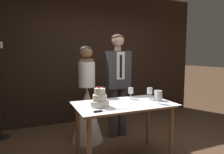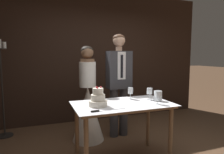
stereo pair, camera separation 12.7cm
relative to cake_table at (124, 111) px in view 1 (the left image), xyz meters
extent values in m
cube|color=black|center=(0.21, 1.95, 0.72)|extent=(5.15, 0.12, 2.86)
cylinder|color=#8E6B4C|center=(-0.57, -0.29, -0.32)|extent=(0.06, 0.06, 0.77)
cylinder|color=#8E6B4C|center=(0.57, -0.29, -0.32)|extent=(0.06, 0.06, 0.77)
cylinder|color=#8E6B4C|center=(-0.57, 0.29, -0.32)|extent=(0.06, 0.06, 0.77)
cylinder|color=#8E6B4C|center=(0.57, 0.29, -0.32)|extent=(0.06, 0.06, 0.77)
cube|color=#8E6B4C|center=(0.00, 0.00, 0.08)|extent=(1.27, 0.71, 0.03)
cube|color=white|center=(0.00, 0.00, 0.10)|extent=(1.33, 0.77, 0.01)
cylinder|color=silver|center=(-0.35, -0.02, 0.14)|extent=(0.24, 0.24, 0.07)
cylinder|color=silver|center=(-0.35, -0.02, 0.22)|extent=(0.18, 0.18, 0.08)
cylinder|color=silver|center=(-0.35, -0.02, 0.30)|extent=(0.14, 0.14, 0.08)
sphere|color=red|center=(-0.31, -0.01, 0.35)|extent=(0.02, 0.02, 0.02)
sphere|color=red|center=(-0.36, 0.00, 0.35)|extent=(0.02, 0.02, 0.02)
sphere|color=red|center=(-0.37, -0.05, 0.35)|extent=(0.02, 0.02, 0.02)
cube|color=silver|center=(-0.24, -0.25, 0.11)|extent=(0.34, 0.04, 0.00)
cylinder|color=black|center=(-0.46, -0.27, 0.11)|extent=(0.10, 0.03, 0.02)
cylinder|color=silver|center=(0.45, 0.06, 0.11)|extent=(0.08, 0.08, 0.00)
cylinder|color=silver|center=(0.45, 0.06, 0.15)|extent=(0.01, 0.01, 0.08)
cylinder|color=silver|center=(0.45, 0.06, 0.24)|extent=(0.08, 0.08, 0.09)
cylinder|color=silver|center=(0.21, 0.21, 0.11)|extent=(0.07, 0.07, 0.00)
cylinder|color=silver|center=(0.21, 0.21, 0.15)|extent=(0.01, 0.01, 0.08)
cylinder|color=silver|center=(0.21, 0.21, 0.23)|extent=(0.07, 0.07, 0.09)
cylinder|color=maroon|center=(0.21, 0.21, 0.20)|extent=(0.06, 0.06, 0.02)
cylinder|color=silver|center=(0.42, -0.20, 0.11)|extent=(0.07, 0.07, 0.00)
cylinder|color=silver|center=(0.42, -0.20, 0.15)|extent=(0.01, 0.01, 0.09)
cylinder|color=silver|center=(0.42, -0.20, 0.24)|extent=(0.07, 0.07, 0.09)
cylinder|color=maroon|center=(0.42, -0.20, 0.21)|extent=(0.06, 0.06, 0.03)
cylinder|color=silver|center=(0.53, -0.03, 0.18)|extent=(0.12, 0.12, 0.14)
cylinder|color=white|center=(0.53, -0.03, 0.14)|extent=(0.05, 0.05, 0.06)
sphere|color=#F9CC4C|center=(0.53, -0.03, 0.18)|extent=(0.02, 0.02, 0.02)
cone|color=white|center=(-0.28, 0.83, -0.24)|extent=(0.54, 0.54, 0.93)
cylinder|color=white|center=(-0.28, 0.83, 0.43)|extent=(0.28, 0.28, 0.42)
cylinder|color=brown|center=(-0.28, 0.83, 0.67)|extent=(0.24, 0.24, 0.05)
sphere|color=brown|center=(-0.28, 0.83, 0.80)|extent=(0.21, 0.21, 0.21)
ellipsoid|color=black|center=(-0.28, 0.85, 0.83)|extent=(0.21, 0.21, 0.16)
cylinder|color=#38383D|center=(0.19, 0.83, -0.27)|extent=(0.15, 0.15, 0.88)
cylinder|color=#38383D|center=(0.38, 0.83, -0.27)|extent=(0.15, 0.15, 0.88)
cube|color=#38383D|center=(0.28, 0.83, 0.50)|extent=(0.42, 0.24, 0.66)
cube|color=white|center=(0.28, 0.71, 0.58)|extent=(0.15, 0.01, 0.47)
cube|color=black|center=(0.28, 0.70, 0.56)|extent=(0.04, 0.01, 0.39)
cylinder|color=#DBAD8E|center=(0.28, 0.83, 0.86)|extent=(0.11, 0.11, 0.08)
sphere|color=#DBAD8E|center=(0.28, 0.83, 1.01)|extent=(0.22, 0.22, 0.22)
ellipsoid|color=#472D1E|center=(0.28, 0.84, 1.05)|extent=(0.22, 0.22, 0.14)
cylinder|color=black|center=(-1.67, 1.52, -0.70)|extent=(0.28, 0.28, 0.02)
cylinder|color=white|center=(-1.59, 1.52, 0.93)|extent=(0.06, 0.06, 0.11)
camera|label=1|loc=(-1.17, -2.38, 0.75)|focal=32.00mm
camera|label=2|loc=(-1.05, -2.43, 0.75)|focal=32.00mm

